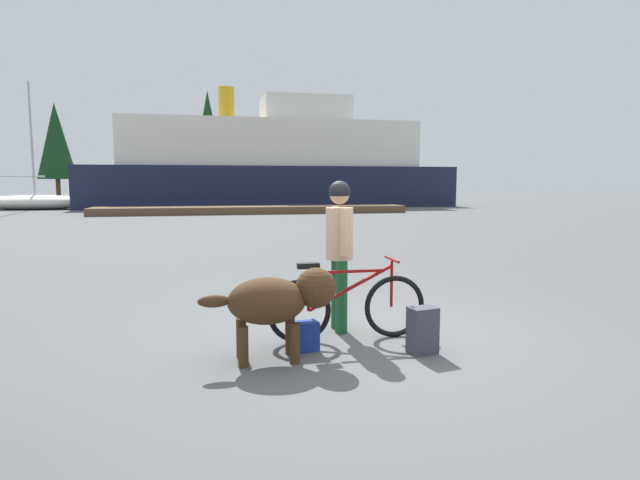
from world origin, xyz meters
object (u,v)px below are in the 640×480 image
object	(u,v)px
dog	(278,300)
backpack	(423,330)
handbag_pannier	(303,336)
sailboat_moored	(35,202)
person_cyclist	(339,241)
bicycle	(347,306)
ferry_boat	(272,166)

from	to	relation	value
dog	backpack	xyz separation A→B (m)	(1.47, -0.13, -0.36)
backpack	handbag_pannier	xyz separation A→B (m)	(-1.19, 0.34, -0.09)
sailboat_moored	dog	bearing A→B (deg)	-70.00
person_cyclist	dog	bearing A→B (deg)	-134.02
bicycle	ferry_boat	distance (m)	33.34
handbag_pannier	ferry_boat	size ratio (longest dim) A/B	0.01
handbag_pannier	ferry_boat	distance (m)	33.67
dog	bicycle	bearing A→B (deg)	30.01
handbag_pannier	ferry_boat	world-z (taller)	ferry_boat
bicycle	handbag_pannier	distance (m)	0.64
person_cyclist	sailboat_moored	bearing A→B (deg)	111.88
backpack	handbag_pannier	size ratio (longest dim) A/B	1.51
sailboat_moored	ferry_boat	bearing A→B (deg)	7.51
person_cyclist	backpack	world-z (taller)	person_cyclist
bicycle	person_cyclist	distance (m)	0.79
dog	backpack	bearing A→B (deg)	-4.89
sailboat_moored	bicycle	bearing A→B (deg)	-68.39
person_cyclist	ferry_boat	size ratio (longest dim) A/B	0.07
person_cyclist	dog	size ratio (longest dim) A/B	1.30
bicycle	handbag_pannier	bearing A→B (deg)	-154.32
sailboat_moored	handbag_pannier	bearing A→B (deg)	-69.42
handbag_pannier	sailboat_moored	distance (m)	33.46
dog	handbag_pannier	distance (m)	0.57
bicycle	person_cyclist	bearing A→B (deg)	88.10
backpack	sailboat_moored	world-z (taller)	sailboat_moored
backpack	ferry_boat	xyz separation A→B (m)	(2.48, 33.70, 2.69)
person_cyclist	dog	distance (m)	1.30
person_cyclist	ferry_boat	distance (m)	32.91
dog	handbag_pannier	xyz separation A→B (m)	(0.29, 0.22, -0.45)
dog	sailboat_moored	distance (m)	33.56
sailboat_moored	person_cyclist	bearing A→B (deg)	-68.12
dog	ferry_boat	size ratio (longest dim) A/B	0.05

